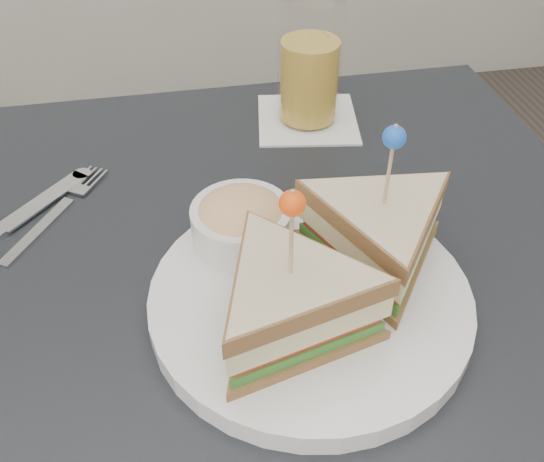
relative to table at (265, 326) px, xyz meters
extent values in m
cube|color=black|center=(0.00, 0.00, 0.06)|extent=(0.80, 0.80, 0.03)
cylinder|color=black|center=(-0.35, 0.35, -0.31)|extent=(0.04, 0.04, 0.72)
cylinder|color=black|center=(0.35, 0.35, -0.31)|extent=(0.04, 0.04, 0.72)
cylinder|color=white|center=(0.03, -0.05, 0.08)|extent=(0.37, 0.37, 0.02)
cylinder|color=white|center=(0.03, -0.05, 0.10)|extent=(0.37, 0.37, 0.01)
cylinder|color=tan|center=(0.01, -0.09, 0.21)|extent=(0.00, 0.00, 0.09)
sphere|color=#F0490F|center=(0.01, -0.09, 0.24)|extent=(0.02, 0.02, 0.02)
cylinder|color=tan|center=(0.10, -0.02, 0.21)|extent=(0.00, 0.00, 0.09)
sphere|color=blue|center=(0.10, -0.02, 0.24)|extent=(0.02, 0.02, 0.02)
cylinder|color=white|center=(-0.02, 0.03, 0.12)|extent=(0.12, 0.12, 0.04)
ellipsoid|color=#E0B772|center=(-0.02, 0.03, 0.13)|extent=(0.11, 0.11, 0.04)
cube|color=silver|center=(-0.23, 0.11, 0.08)|extent=(0.07, 0.11, 0.00)
cube|color=silver|center=(-0.19, 0.18, 0.08)|extent=(0.03, 0.03, 0.00)
cube|color=silver|center=(-0.22, 0.16, 0.08)|extent=(0.10, 0.10, 0.00)
cylinder|color=silver|center=(-0.18, 0.21, 0.08)|extent=(0.03, 0.03, 0.00)
cube|color=white|center=(0.11, 0.28, 0.08)|extent=(0.15, 0.15, 0.00)
cylinder|color=gold|center=(0.11, 0.28, 0.14)|extent=(0.09, 0.09, 0.10)
cylinder|color=white|center=(0.11, 0.28, 0.16)|extent=(0.10, 0.10, 0.17)
cube|color=white|center=(0.12, 0.29, 0.18)|extent=(0.03, 0.03, 0.02)
cube|color=white|center=(0.10, 0.28, 0.18)|extent=(0.03, 0.03, 0.02)
camera|label=1|loc=(-0.07, -0.42, 0.51)|focal=40.00mm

